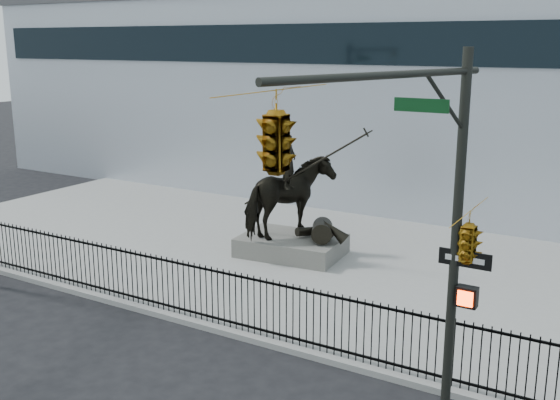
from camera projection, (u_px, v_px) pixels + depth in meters
The scene contains 7 objects.
ground at pixel (159, 340), 15.93m from camera, with size 120.00×120.00×0.00m, color black.
plaza at pixel (299, 258), 21.75m from camera, with size 30.00×12.00×0.15m, color gray.
building at pixel (432, 97), 31.55m from camera, with size 44.00×14.00×9.00m, color silver.
picket_fence at pixel (190, 289), 16.76m from camera, with size 22.10×0.10×1.50m.
statue_plinth at pixel (291, 246), 21.82m from camera, with size 3.32×2.28×0.62m, color #605D58.
equestrian_statue at pixel (293, 199), 21.41m from camera, with size 4.24×2.83×3.60m.
traffic_signal_right at pixel (384, 193), 9.89m from camera, with size 2.17×6.86×7.00m.
Camera 1 is at (10.06, -11.08, 7.08)m, focal length 42.00 mm.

